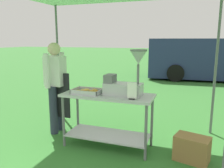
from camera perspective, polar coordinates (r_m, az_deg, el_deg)
ground_plane at (r=8.16m, az=10.73°, el=-0.90°), size 70.00×70.00×0.00m
donut_cart at (r=3.56m, az=-1.10°, el=-6.43°), size 1.40×0.57×0.84m
donut_tray at (r=3.55m, az=-6.10°, el=-1.98°), size 0.44×0.30×0.07m
donut_fryer at (r=3.39m, az=3.48°, el=0.97°), size 0.62×0.28×0.68m
menu_sign at (r=3.18m, az=4.97°, el=-2.05°), size 0.13×0.05×0.24m
vendor at (r=4.17m, az=-13.76°, el=0.24°), size 0.46×0.53×1.61m
supply_crate at (r=3.48m, az=19.21°, el=-14.92°), size 0.51×0.39×0.35m
van_navy at (r=10.51m, az=25.31°, el=5.73°), size 5.85×2.43×1.69m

